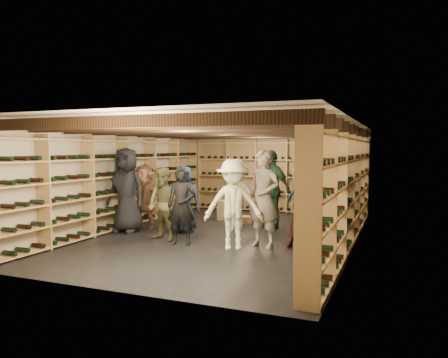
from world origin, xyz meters
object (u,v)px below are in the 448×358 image
person_3 (233,204)px  person_9 (235,195)px  person_7 (264,199)px  person_4 (316,202)px  crate_stack_left (228,210)px  crate_stack_right (261,212)px  person_10 (271,189)px  person_1 (182,206)px  person_0 (126,190)px  person_8 (308,200)px  person_5 (144,196)px  person_6 (184,199)px  crate_loose (241,220)px  person_2 (163,204)px

person_3 → person_9: (-0.60, 1.70, -0.02)m
person_7 → person_4: bearing=2.6°
crate_stack_left → crate_stack_right: 0.95m
crate_stack_left → person_10: bearing=-27.3°
person_7 → person_1: bearing=-148.7°
person_0 → person_7: (3.32, -0.31, -0.02)m
person_8 → person_9: (-1.87, 1.05, -0.08)m
person_7 → crate_stack_left: bearing=140.2°
crate_stack_left → person_4: size_ratio=0.29×
person_3 → person_4: size_ratio=0.89×
person_1 → person_5: person_1 is taller
person_9 → person_10: size_ratio=0.89×
person_4 → person_6: size_ratio=1.26×
person_4 → person_10: size_ratio=1.02×
crate_loose → person_9: size_ratio=0.30×
crate_loose → person_0: bearing=-133.8°
person_3 → person_9: size_ratio=1.03×
crate_stack_right → person_1: (-0.67, -3.07, 0.51)m
person_0 → person_2: (1.25, -0.52, -0.20)m
person_3 → person_8: size_ratio=0.94×
person_9 → person_5: bearing=-166.1°
crate_loose → person_8: bearing=-44.9°
crate_loose → person_9: person_9 is taller
person_0 → person_8: person_0 is taller
person_4 → person_8: bearing=126.3°
crate_stack_left → person_4: bearing=-46.6°
person_1 → person_8: person_8 is taller
person_4 → crate_loose: bearing=143.3°
person_5 → person_10: 3.01m
person_2 → person_5: bearing=153.8°
person_1 → person_4: size_ratio=0.81×
person_3 → person_4: 1.53m
person_1 → person_6: (-0.56, 1.17, -0.01)m
person_2 → person_4: person_4 is taller
person_2 → person_8: 2.90m
crate_stack_left → person_6: 2.08m
person_3 → crate_stack_right: bearing=73.5°
person_6 → person_8: person_8 is taller
crate_stack_right → person_3: bearing=-82.6°
crate_stack_left → person_3: bearing=-66.8°
person_2 → person_5: 1.60m
person_9 → person_1: bearing=-102.7°
person_7 → person_9: bearing=145.8°
crate_stack_left → person_9: 1.70m
crate_stack_left → person_3: size_ratio=0.32×
person_0 → person_7: 3.33m
person_7 → person_10: (-0.46, 2.06, -0.01)m
person_6 → person_8: bearing=-30.1°
person_0 → person_2: size_ratio=1.26×
crate_stack_left → person_7: bearing=-56.6°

